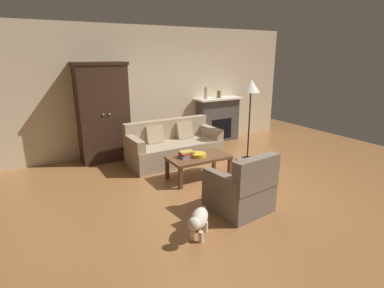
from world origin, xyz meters
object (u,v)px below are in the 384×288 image
(dog, at_px, (199,220))
(armoire, at_px, (103,112))
(mantel_vase_cream, at_px, (206,93))
(fruit_bowl, at_px, (198,155))
(couch, at_px, (173,147))
(armchair_near_left, at_px, (241,190))
(mantel_vase_bronze, at_px, (219,94))
(coffee_table, at_px, (199,159))
(fireplace, at_px, (218,119))
(book_stack, at_px, (186,154))
(floor_lamp, at_px, (251,91))

(dog, bearing_deg, armoire, 93.43)
(mantel_vase_cream, xyz_separation_m, dog, (-2.36, -3.58, -1.02))
(fruit_bowl, bearing_deg, armoire, 122.07)
(fruit_bowl, relative_size, mantel_vase_cream, 0.96)
(couch, distance_m, mantel_vase_cream, 1.91)
(couch, xyz_separation_m, armchair_near_left, (-0.09, -2.38, -0.00))
(mantel_vase_bronze, bearing_deg, coffee_table, -132.13)
(fireplace, xyz_separation_m, fruit_bowl, (-1.77, -1.96, -0.12))
(coffee_table, bearing_deg, dog, -120.92)
(mantel_vase_bronze, bearing_deg, mantel_vase_cream, 180.00)
(couch, relative_size, dog, 4.22)
(armchair_near_left, bearing_deg, book_stack, 95.15)
(fireplace, height_order, book_stack, fireplace)
(armoire, bearing_deg, dog, -86.57)
(couch, xyz_separation_m, book_stack, (-0.22, -0.97, 0.16))
(armoire, relative_size, book_stack, 7.55)
(fireplace, distance_m, fruit_bowl, 2.64)
(book_stack, relative_size, floor_lamp, 0.16)
(armoire, bearing_deg, fruit_bowl, -57.93)
(coffee_table, relative_size, armchair_near_left, 1.25)
(fruit_bowl, bearing_deg, floor_lamp, 14.69)
(coffee_table, xyz_separation_m, mantel_vase_cream, (1.38, 1.94, 0.90))
(mantel_vase_bronze, relative_size, floor_lamp, 0.11)
(fruit_bowl, xyz_separation_m, mantel_vase_bronze, (1.77, 1.94, 0.76))
(couch, distance_m, dog, 2.84)
(fireplace, relative_size, armoire, 0.62)
(fireplace, bearing_deg, mantel_vase_bronze, -90.00)
(coffee_table, xyz_separation_m, armchair_near_left, (-0.09, -1.35, -0.05))
(coffee_table, bearing_deg, couch, 90.10)
(fireplace, bearing_deg, fruit_bowl, -132.07)
(book_stack, height_order, mantel_vase_bronze, mantel_vase_bronze)
(fireplace, relative_size, couch, 0.65)
(floor_lamp, relative_size, dog, 3.69)
(coffee_table, height_order, fruit_bowl, fruit_bowl)
(couch, height_order, armchair_near_left, armchair_near_left)
(floor_lamp, xyz_separation_m, dog, (-2.45, -2.03, -1.22))
(couch, xyz_separation_m, coffee_table, (0.00, -1.03, 0.05))
(couch, xyz_separation_m, fruit_bowl, (-0.01, -1.03, 0.13))
(fireplace, relative_size, mantel_vase_bronze, 6.89)
(mantel_vase_cream, xyz_separation_m, armchair_near_left, (-1.47, -3.29, -0.95))
(couch, height_order, coffee_table, couch)
(fireplace, xyz_separation_m, mantel_vase_bronze, (-0.00, -0.02, 0.64))
(armoire, height_order, book_stack, armoire)
(mantel_vase_cream, distance_m, dog, 4.41)
(fruit_bowl, relative_size, armchair_near_left, 0.32)
(fruit_bowl, xyz_separation_m, book_stack, (-0.21, 0.06, 0.03))
(armoire, relative_size, coffee_table, 1.86)
(armoire, height_order, mantel_vase_bronze, armoire)
(mantel_vase_bronze, bearing_deg, fireplace, 90.00)
(fruit_bowl, xyz_separation_m, floor_lamp, (1.48, 0.39, 1.02))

